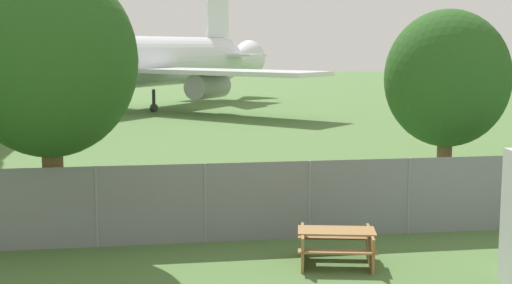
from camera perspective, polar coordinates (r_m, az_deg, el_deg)
perimeter_fence at (r=17.50m, az=4.29°, el=-4.62°), size 56.07×0.07×1.92m
airplane at (r=51.71m, az=-10.98°, el=6.21°), size 26.87×32.76×11.08m
picnic_bench_near_cabin at (r=15.61m, az=6.44°, el=-8.03°), size 1.92×1.73×0.76m
tree_near_hangar at (r=21.53m, az=15.04°, el=4.89°), size 3.64×3.64×5.75m
tree_behind_benches at (r=17.06m, az=-16.25°, el=6.20°), size 4.06×4.06×6.59m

